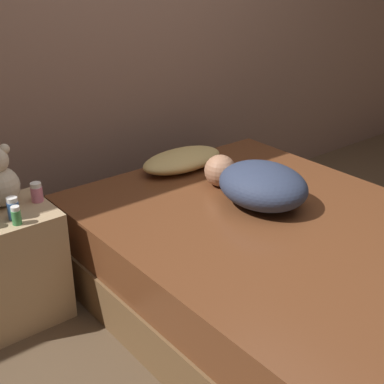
{
  "coord_description": "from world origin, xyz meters",
  "views": [
    {
      "loc": [
        -1.68,
        -1.41,
        1.63
      ],
      "look_at": [
        -0.35,
        0.26,
        0.65
      ],
      "focal_mm": 50.0,
      "sensor_mm": 36.0,
      "label": 1
    }
  ],
  "objects_px": {
    "pillow": "(182,160)",
    "bottle_pink": "(37,192)",
    "bottle_green": "(16,216)",
    "person_lying": "(258,184)",
    "bottle_blue": "(13,208)"
  },
  "relations": [
    {
      "from": "bottle_green",
      "to": "bottle_blue",
      "type": "relative_size",
      "value": 0.83
    },
    {
      "from": "pillow",
      "to": "bottle_pink",
      "type": "xyz_separation_m",
      "value": [
        -0.9,
        -0.06,
        0.07
      ]
    },
    {
      "from": "bottle_green",
      "to": "bottle_blue",
      "type": "bearing_deg",
      "value": 78.9
    },
    {
      "from": "pillow",
      "to": "bottle_pink",
      "type": "relative_size",
      "value": 5.59
    },
    {
      "from": "pillow",
      "to": "person_lying",
      "type": "height_order",
      "value": "person_lying"
    },
    {
      "from": "pillow",
      "to": "person_lying",
      "type": "distance_m",
      "value": 0.59
    },
    {
      "from": "person_lying",
      "to": "bottle_blue",
      "type": "bearing_deg",
      "value": 157.34
    },
    {
      "from": "pillow",
      "to": "bottle_blue",
      "type": "distance_m",
      "value": 1.06
    },
    {
      "from": "person_lying",
      "to": "bottle_blue",
      "type": "xyz_separation_m",
      "value": [
        -1.07,
        0.43,
        0.03
      ]
    },
    {
      "from": "pillow",
      "to": "bottle_green",
      "type": "distance_m",
      "value": 1.08
    },
    {
      "from": "person_lying",
      "to": "bottle_green",
      "type": "distance_m",
      "value": 1.14
    },
    {
      "from": "bottle_green",
      "to": "bottle_pink",
      "type": "distance_m",
      "value": 0.23
    },
    {
      "from": "bottle_green",
      "to": "bottle_pink",
      "type": "relative_size",
      "value": 0.91
    },
    {
      "from": "pillow",
      "to": "person_lying",
      "type": "xyz_separation_m",
      "value": [
        0.02,
        -0.58,
        0.05
      ]
    },
    {
      "from": "person_lying",
      "to": "bottle_pink",
      "type": "height_order",
      "value": "person_lying"
    }
  ]
}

